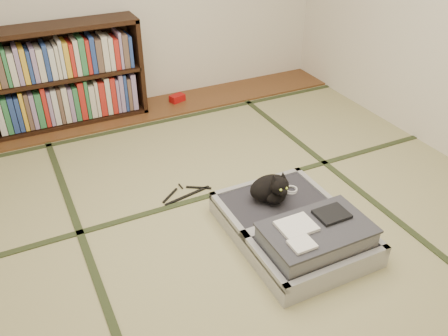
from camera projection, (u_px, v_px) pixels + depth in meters
name	position (u px, v px, depth m)	size (l,w,h in m)	color
floor	(240.00, 225.00, 3.24)	(4.50, 4.50, 0.00)	tan
wood_strip	(147.00, 110.00, 4.74)	(4.00, 0.50, 0.02)	brown
red_item	(177.00, 98.00, 4.87)	(0.15, 0.09, 0.07)	#A90D0D
room_shell	(245.00, 6.00, 2.45)	(4.50, 4.50, 4.50)	white
tatami_borders	(210.00, 188.00, 3.61)	(4.00, 4.50, 0.01)	#2D381E
bookcase	(65.00, 78.00, 4.29)	(1.41, 0.32, 0.92)	black
suitcase	(297.00, 229.00, 3.05)	(0.74, 0.99, 0.29)	#A4A4A8
cat	(272.00, 189.00, 3.19)	(0.33, 0.33, 0.27)	black
cable_coil	(291.00, 190.00, 3.33)	(0.10, 0.10, 0.02)	white
hanger	(186.00, 193.00, 3.54)	(0.40, 0.22, 0.01)	black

